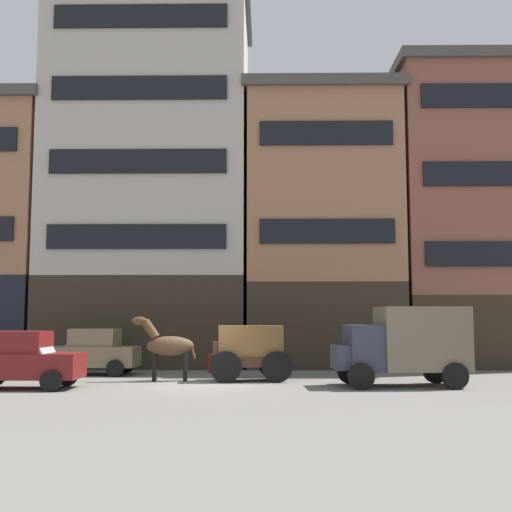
{
  "coord_description": "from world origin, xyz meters",
  "views": [
    {
      "loc": [
        2.08,
        -21.42,
        2.22
      ],
      "look_at": [
        1.77,
        1.94,
        4.55
      ],
      "focal_mm": 44.29,
      "sensor_mm": 36.0,
      "label": 1
    }
  ],
  "objects_px": {
    "draft_horse": "(167,345)",
    "delivery_truck_far": "(404,343)",
    "sedan_dark": "(22,360)",
    "cargo_wagon": "(249,349)",
    "sedan_light": "(92,352)",
    "fire_hydrant_curbside": "(211,362)"
  },
  "relations": [
    {
      "from": "draft_horse",
      "to": "delivery_truck_far",
      "type": "xyz_separation_m",
      "value": [
        8.16,
        -1.78,
        0.15
      ]
    },
    {
      "from": "draft_horse",
      "to": "sedan_dark",
      "type": "relative_size",
      "value": 0.63
    },
    {
      "from": "cargo_wagon",
      "to": "delivery_truck_far",
      "type": "height_order",
      "value": "delivery_truck_far"
    },
    {
      "from": "sedan_dark",
      "to": "draft_horse",
      "type": "bearing_deg",
      "value": 31.71
    },
    {
      "from": "delivery_truck_far",
      "to": "sedan_dark",
      "type": "height_order",
      "value": "delivery_truck_far"
    },
    {
      "from": "delivery_truck_far",
      "to": "sedan_dark",
      "type": "distance_m",
      "value": 12.47
    },
    {
      "from": "cargo_wagon",
      "to": "sedan_dark",
      "type": "relative_size",
      "value": 0.81
    },
    {
      "from": "draft_horse",
      "to": "delivery_truck_far",
      "type": "bearing_deg",
      "value": -12.29
    },
    {
      "from": "draft_horse",
      "to": "sedan_light",
      "type": "height_order",
      "value": "draft_horse"
    },
    {
      "from": "sedan_light",
      "to": "fire_hydrant_curbside",
      "type": "height_order",
      "value": "sedan_light"
    },
    {
      "from": "delivery_truck_far",
      "to": "draft_horse",
      "type": "bearing_deg",
      "value": 167.71
    },
    {
      "from": "sedan_dark",
      "to": "sedan_light",
      "type": "relative_size",
      "value": 0.99
    },
    {
      "from": "fire_hydrant_curbside",
      "to": "delivery_truck_far",
      "type": "bearing_deg",
      "value": -36.88
    },
    {
      "from": "delivery_truck_far",
      "to": "sedan_light",
      "type": "distance_m",
      "value": 12.26
    },
    {
      "from": "draft_horse",
      "to": "fire_hydrant_curbside",
      "type": "relative_size",
      "value": 2.83
    },
    {
      "from": "sedan_light",
      "to": "fire_hydrant_curbside",
      "type": "relative_size",
      "value": 4.51
    },
    {
      "from": "cargo_wagon",
      "to": "sedan_light",
      "type": "bearing_deg",
      "value": 159.54
    },
    {
      "from": "draft_horse",
      "to": "fire_hydrant_curbside",
      "type": "distance_m",
      "value": 3.71
    },
    {
      "from": "draft_horse",
      "to": "delivery_truck_far",
      "type": "relative_size",
      "value": 0.53
    },
    {
      "from": "fire_hydrant_curbside",
      "to": "sedan_dark",
      "type": "bearing_deg",
      "value": -132.88
    },
    {
      "from": "sedan_dark",
      "to": "fire_hydrant_curbside",
      "type": "xyz_separation_m",
      "value": [
        5.57,
        6.0,
        -0.49
      ]
    },
    {
      "from": "delivery_truck_far",
      "to": "fire_hydrant_curbside",
      "type": "xyz_separation_m",
      "value": [
        -6.85,
        5.14,
        -1.0
      ]
    }
  ]
}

